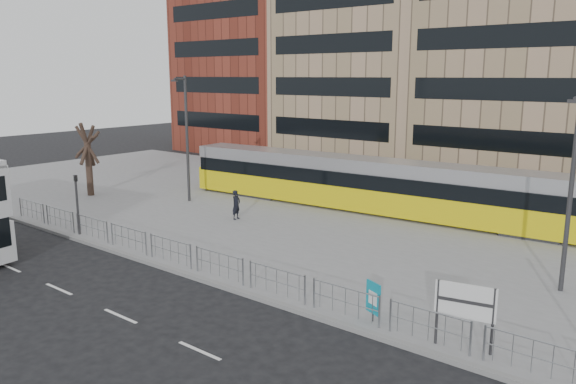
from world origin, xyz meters
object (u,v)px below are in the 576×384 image
Objects in this scene: lamp_post_west at (186,134)px; tram at (380,186)px; traffic_light_west at (77,197)px; station_sign at (465,304)px; pedestrian at (236,205)px; bare_tree at (86,121)px; lamp_post_east at (571,185)px; ad_panel at (373,299)px.

tram is at bearing 24.49° from lamp_post_west.
traffic_light_west is at bearing -129.14° from tram.
tram reaches higher than station_sign.
pedestrian is 0.23× the size of bare_tree.
tram is 3.62× the size of lamp_post_east.
station_sign is at bearing -21.29° from lamp_post_west.
lamp_post_east reaches higher than station_sign.
lamp_post_west reaches higher than traffic_light_west.
pedestrian is 13.08m from bare_tree.
bare_tree reaches higher than pedestrian.
tram is at bearing 24.29° from bare_tree.
ad_panel is 0.19× the size of bare_tree.
pedestrian is (-5.51, -6.57, -0.75)m from tram.
station_sign is 0.66× the size of traffic_light_west.
tram is 19.67× the size of ad_panel.
ad_panel is 14.67m from pedestrian.
lamp_post_east reaches higher than ad_panel.
traffic_light_west is (-17.08, -0.31, 1.18)m from ad_panel.
station_sign reaches higher than pedestrian.
lamp_post_east reaches higher than traffic_light_west.
lamp_post_west is (-1.52, 8.75, 2.40)m from traffic_light_west.
station_sign is 1.49× the size of ad_panel.
station_sign is 0.25× the size of lamp_post_west.
lamp_post_west is (-21.68, 8.45, 2.96)m from station_sign.
station_sign is 0.28× the size of bare_tree.
bare_tree is at bearing -159.90° from tram.
station_sign is at bearing 21.67° from traffic_light_west.
traffic_light_west is (-20.16, -0.30, 0.56)m from station_sign.
pedestrian is at bearing 81.00° from traffic_light_west.
bare_tree is (-29.42, -1.26, 0.98)m from lamp_post_east.
lamp_post_east is at bearing -34.47° from tram.
ad_panel is at bearing -125.09° from pedestrian.
lamp_post_east is 29.46m from bare_tree.
tram is at bearing -46.70° from pedestrian.
lamp_post_east is (11.61, -6.78, 2.50)m from tram.
traffic_light_west is at bearing -80.12° from lamp_post_west.
tram is 13.19× the size of station_sign.
station_sign is 1.22× the size of pedestrian.
station_sign is 29.04m from bare_tree.
ad_panel is 17.13m from traffic_light_west.
lamp_post_west reaches higher than station_sign.
lamp_post_west is at bearing 146.86° from station_sign.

